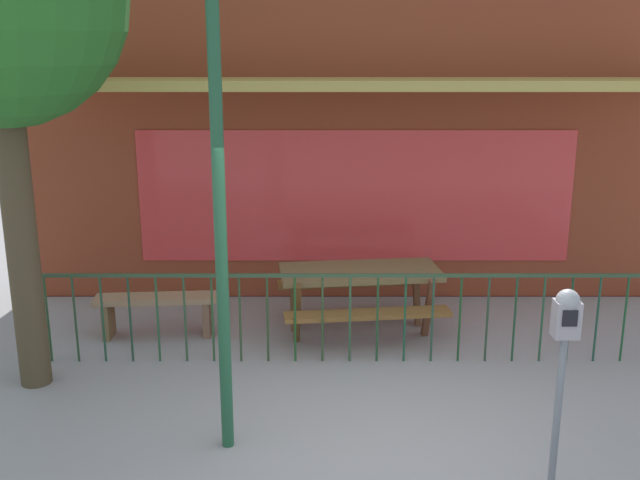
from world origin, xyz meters
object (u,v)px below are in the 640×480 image
patio_bench (154,307)px  street_lamp (214,145)px  parking_meter_far (561,337)px  picnic_table_left (357,283)px

patio_bench → street_lamp: (1.08, -2.37, 2.17)m
street_lamp → patio_bench: bearing=114.5°
parking_meter_far → street_lamp: size_ratio=0.41×
parking_meter_far → street_lamp: 2.90m
picnic_table_left → patio_bench: (-2.30, -0.08, -0.26)m
picnic_table_left → patio_bench: size_ratio=1.37×
patio_bench → parking_meter_far: 4.75m
picnic_table_left → street_lamp: 3.34m
patio_bench → parking_meter_far: bearing=-39.6°
parking_meter_far → street_lamp: (-2.52, 0.60, 1.30)m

